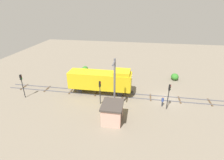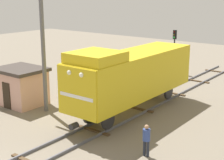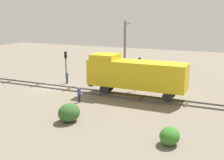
% 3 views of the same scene
% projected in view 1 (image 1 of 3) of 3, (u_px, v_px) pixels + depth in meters
% --- Properties ---
extents(ground_plane, '(90.00, 90.00, 0.00)m').
position_uv_depth(ground_plane, '(165.00, 99.00, 30.30)').
color(ground_plane, '#756B5B').
extents(railway_track, '(2.40, 58.70, 0.16)m').
position_uv_depth(railway_track, '(165.00, 98.00, 30.27)').
color(railway_track, '#595960').
rests_on(railway_track, ground).
extents(locomotive, '(2.90, 11.60, 4.60)m').
position_uv_depth(locomotive, '(101.00, 80.00, 30.89)').
color(locomotive, gold).
rests_on(locomotive, railway_track).
extents(traffic_signal_near, '(0.32, 0.34, 4.24)m').
position_uv_depth(traffic_signal_near, '(169.00, 92.00, 26.23)').
color(traffic_signal_near, '#262628').
rests_on(traffic_signal_near, ground).
extents(traffic_signal_mid, '(0.32, 0.34, 4.03)m').
position_uv_depth(traffic_signal_mid, '(100.00, 88.00, 27.73)').
color(traffic_signal_mid, '#262628').
rests_on(traffic_signal_mid, ground).
extents(traffic_signal_far, '(0.32, 0.34, 4.30)m').
position_uv_depth(traffic_signal_far, '(22.00, 82.00, 29.54)').
color(traffic_signal_far, '#262628').
rests_on(traffic_signal_far, ground).
extents(worker_near_track, '(0.38, 0.38, 1.70)m').
position_uv_depth(worker_near_track, '(163.00, 101.00, 27.84)').
color(worker_near_track, '#262B38').
rests_on(worker_near_track, ground).
extents(worker_by_signal, '(0.38, 0.38, 1.70)m').
position_uv_depth(worker_by_signal, '(129.00, 81.00, 34.66)').
color(worker_by_signal, '#262B38').
rests_on(worker_by_signal, ground).
extents(catenary_mast, '(1.94, 0.28, 8.40)m').
position_uv_depth(catenary_mast, '(114.00, 85.00, 25.16)').
color(catenary_mast, '#595960').
rests_on(catenary_mast, ground).
extents(relay_hut, '(3.50, 2.90, 2.74)m').
position_uv_depth(relay_hut, '(112.00, 112.00, 24.21)').
color(relay_hut, '#D19E8C').
rests_on(relay_hut, ground).
extents(bush_near, '(1.77, 1.45, 1.29)m').
position_uv_depth(bush_near, '(85.00, 69.00, 41.84)').
color(bush_near, '#337326').
rests_on(bush_near, ground).
extents(bush_mid, '(1.90, 1.55, 1.38)m').
position_uv_depth(bush_mid, '(175.00, 77.00, 37.37)').
color(bush_mid, '#2F7426').
rests_on(bush_mid, ground).
extents(bush_far, '(2.21, 1.81, 1.61)m').
position_uv_depth(bush_far, '(122.00, 72.00, 39.61)').
color(bush_far, '#315C26').
rests_on(bush_far, ground).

